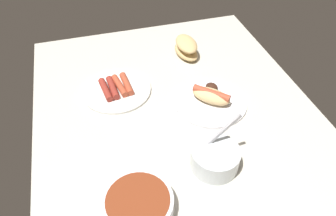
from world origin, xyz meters
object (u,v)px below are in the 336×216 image
object	(u,v)px
bread_stack	(186,48)
bowl_chili	(138,204)
plate_sausages	(117,89)
plate_hotdog_assembled	(211,99)
bowl_coleslaw	(215,157)

from	to	relation	value
bread_stack	bowl_chili	xyz separation A→B (cm)	(-60.15, 32.09, -0.89)
plate_sausages	plate_hotdog_assembled	xyz separation A→B (cm)	(-14.31, -29.16, 0.77)
bowl_coleslaw	plate_sausages	world-z (taller)	bowl_coleslaw
bowl_chili	plate_sausages	bearing A→B (deg)	-2.64
plate_sausages	bowl_coleslaw	bearing A→B (deg)	-151.69
bowl_coleslaw	plate_hotdog_assembled	world-z (taller)	bowl_coleslaw
bowl_chili	plate_hotdog_assembled	bearing A→B (deg)	-44.61
bowl_coleslaw	plate_sausages	xyz separation A→B (cm)	(38.52, 20.75, -2.57)
bread_stack	plate_sausages	xyz separation A→B (cm)	(-14.13, 29.97, -2.62)
bread_stack	bowl_coleslaw	bearing A→B (deg)	170.07
bread_stack	plate_sausages	size ratio (longest dim) A/B	0.60
plate_hotdog_assembled	bowl_chili	size ratio (longest dim) A/B	1.39
bowl_coleslaw	plate_sausages	size ratio (longest dim) A/B	0.67
plate_sausages	bowl_chili	xyz separation A→B (cm)	(-46.02, 2.12, 1.73)
bowl_coleslaw	plate_hotdog_assembled	size ratio (longest dim) A/B	0.65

